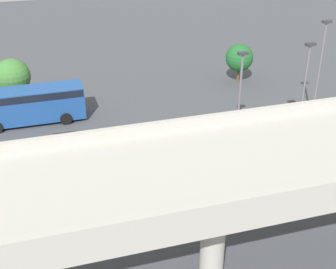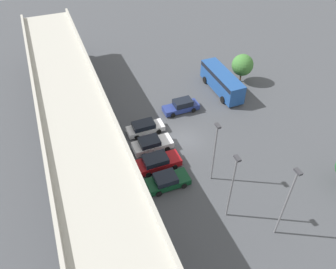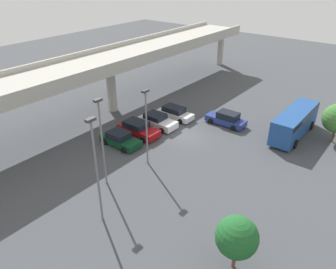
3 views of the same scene
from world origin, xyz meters
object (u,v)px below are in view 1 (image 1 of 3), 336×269
object	(u,v)px
parked_car_0	(253,175)
shuttle_bus	(29,103)
lamp_post_near_aisle	(304,87)
parked_car_3	(117,193)
parked_car_4	(68,152)
tree_front_left	(239,58)
parked_car_1	(213,182)
lamp_post_mid_lot	(240,94)
tree_front_centre	(12,77)
lamp_post_by_overpass	(320,65)
parked_car_2	(168,186)

from	to	relation	value
parked_car_0	shuttle_bus	size ratio (longest dim) A/B	0.51
parked_car_0	lamp_post_near_aisle	bearing A→B (deg)	-54.91
parked_car_3	parked_car_4	bearing A→B (deg)	21.54
lamp_post_near_aisle	tree_front_left	size ratio (longest dim) A/B	2.03
lamp_post_near_aisle	parked_car_1	bearing A→B (deg)	25.24
parked_car_0	parked_car_3	size ratio (longest dim) A/B	0.98
lamp_post_mid_lot	tree_front_centre	distance (m)	20.11
lamp_post_near_aisle	tree_front_left	distance (m)	13.25
lamp_post_mid_lot	tree_front_centre	xyz separation A→B (m)	(15.40, -12.82, -1.66)
lamp_post_near_aisle	tree_front_centre	size ratio (longest dim) A/B	1.83
parked_car_1	tree_front_centre	distance (m)	21.14
parked_car_4	lamp_post_by_overpass	distance (m)	20.40
parked_car_4	lamp_post_mid_lot	world-z (taller)	lamp_post_mid_lot
lamp_post_near_aisle	parked_car_3	bearing A→B (deg)	13.06
parked_car_2	lamp_post_by_overpass	xyz separation A→B (m)	(-14.51, -6.72, 4.17)
lamp_post_near_aisle	parked_car_4	bearing A→B (deg)	-8.71
parked_car_4	lamp_post_by_overpass	bearing A→B (deg)	91.82
parked_car_2	parked_car_4	world-z (taller)	parked_car_4
shuttle_bus	lamp_post_by_overpass	xyz separation A→B (m)	(-22.21, 6.53, 3.15)
parked_car_0	lamp_post_mid_lot	world-z (taller)	lamp_post_mid_lot
parked_car_2	lamp_post_near_aisle	distance (m)	12.38
parked_car_1	shuttle_bus	distance (m)	17.28
parked_car_1	lamp_post_by_overpass	world-z (taller)	lamp_post_by_overpass
parked_car_0	tree_front_left	bearing A→B (deg)	-21.47
parked_car_1	parked_car_4	size ratio (longest dim) A/B	1.02
lamp_post_mid_lot	parked_car_2	bearing A→B (deg)	33.14
parked_car_4	tree_front_left	xyz separation A→B (m)	(-17.78, -10.49, 1.79)
lamp_post_by_overpass	tree_front_left	world-z (taller)	lamp_post_by_overpass
shuttle_bus	lamp_post_mid_lot	xyz separation A→B (m)	(-14.28, 8.95, 2.66)
tree_front_left	tree_front_centre	distance (m)	21.15
lamp_post_by_overpass	parked_car_0	bearing A→B (deg)	38.63
lamp_post_near_aisle	lamp_post_mid_lot	distance (m)	4.68
parked_car_1	parked_car_3	xyz separation A→B (m)	(6.02, -0.59, -0.03)
tree_front_left	lamp_post_mid_lot	bearing A→B (deg)	64.94
shuttle_bus	lamp_post_near_aisle	distance (m)	21.44
parked_car_0	parked_car_1	xyz separation A→B (m)	(2.79, 0.04, 0.07)
shuttle_bus	tree_front_centre	distance (m)	4.15
parked_car_0	shuttle_bus	world-z (taller)	shuttle_bus
parked_car_3	lamp_post_near_aisle	distance (m)	15.23
shuttle_bus	lamp_post_mid_lot	world-z (taller)	lamp_post_mid_lot
parked_car_4	tree_front_left	size ratio (longest dim) A/B	1.24
parked_car_1	lamp_post_by_overpass	bearing A→B (deg)	-58.58
parked_car_1	parked_car_2	size ratio (longest dim) A/B	1.06
shuttle_bus	lamp_post_by_overpass	world-z (taller)	lamp_post_by_overpass
parked_car_0	lamp_post_mid_lot	xyz separation A→B (m)	(-0.91, -4.64, 3.73)
parked_car_0	parked_car_3	xyz separation A→B (m)	(8.81, -0.55, 0.04)
parked_car_3	parked_car_4	size ratio (longest dim) A/B	0.95
parked_car_3	tree_front_left	bearing A→B (deg)	-43.38
parked_car_4	lamp_post_near_aisle	world-z (taller)	lamp_post_near_aisle
parked_car_1	tree_front_centre	bearing A→B (deg)	33.77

